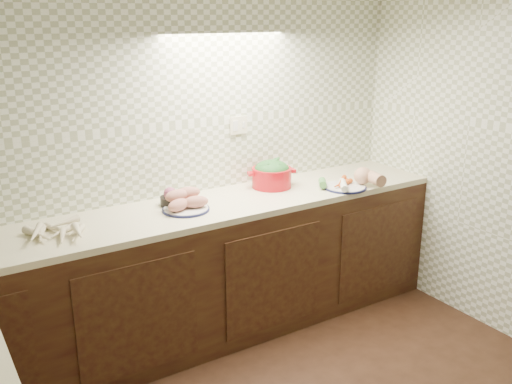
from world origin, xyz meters
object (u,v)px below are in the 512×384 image
veg_plate (353,180)px  onion_bowl (172,198)px  sweet_potato_plate (185,202)px  dutch_oven (272,174)px  parsnip_pile (61,234)px

veg_plate → onion_bowl: bearing=165.7°
sweet_potato_plate → onion_bowl: (-0.03, 0.13, -0.01)m
onion_bowl → dutch_oven: dutch_oven is taller
sweet_potato_plate → dutch_oven: size_ratio=0.85×
parsnip_pile → veg_plate: size_ratio=0.90×
onion_bowl → veg_plate: size_ratio=0.36×
onion_bowl → veg_plate: (1.21, -0.31, 0.00)m
dutch_oven → veg_plate: bearing=-17.3°
parsnip_pile → onion_bowl: 0.76m
parsnip_pile → sweet_potato_plate: sweet_potato_plate is taller
parsnip_pile → onion_bowl: (0.73, 0.20, 0.02)m
parsnip_pile → sweet_potato_plate: 0.76m
dutch_oven → veg_plate: 0.56m
sweet_potato_plate → onion_bowl: 0.13m
veg_plate → dutch_oven: bearing=147.2°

